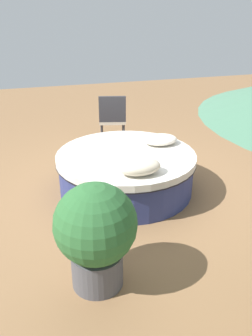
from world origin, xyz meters
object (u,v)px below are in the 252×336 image
throw_pillow_0 (139,167)px  patio_chair (112,116)px  planter (96,231)px  round_bed (126,171)px  throw_pillow_1 (160,140)px

throw_pillow_0 → patio_chair: patio_chair is taller
throw_pillow_0 → planter: planter is taller
patio_chair → planter: bearing=-93.0°
patio_chair → throw_pillow_0: bearing=-83.4°
round_bed → patio_chair: patio_chair is taller
throw_pillow_1 → patio_chair: (-0.29, 1.77, -0.10)m
planter → round_bed: bearing=64.7°
throw_pillow_0 → planter: 1.36m
round_bed → throw_pillow_0: size_ratio=3.66×
throw_pillow_1 → planter: 2.47m
round_bed → throw_pillow_0: throw_pillow_0 is taller
throw_pillow_0 → planter: (-0.81, -1.09, -0.07)m
patio_chair → planter: planter is taller
throw_pillow_0 → planter: bearing=-126.5°
round_bed → planter: bearing=-115.3°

